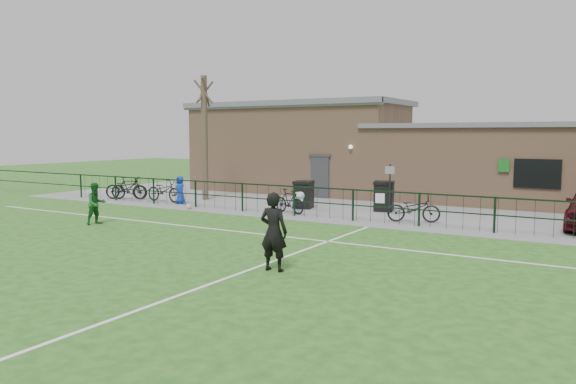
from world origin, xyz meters
The scene contains 20 objects.
ground centered at (0.00, 0.00, 0.00)m, with size 90.00×90.00×0.00m, color #235418.
paving_strip centered at (0.00, 13.50, 0.01)m, with size 34.00×13.00×0.02m, color slate.
pitch_line_touch centered at (0.00, 7.80, 0.00)m, with size 28.00×0.10×0.01m, color white.
pitch_line_mid centered at (0.00, 4.00, 0.00)m, with size 28.00×0.10×0.01m, color white.
pitch_line_perp centered at (2.00, 0.00, 0.00)m, with size 0.10×16.00×0.01m, color white.
perimeter_fence centered at (0.00, 8.00, 0.60)m, with size 28.00×0.10×1.20m, color black.
bare_tree centered at (-8.00, 10.50, 3.00)m, with size 0.30×0.30×6.00m, color #48382C.
wheelie_bin_left centered at (-2.28, 10.15, 0.57)m, with size 0.72×0.82×1.09m, color black.
wheelie_bin_right centered at (1.01, 11.10, 0.60)m, with size 0.76×0.86×1.15m, color black.
sign_post centered at (1.50, 10.44, 1.02)m, with size 0.06×0.06×2.00m, color black.
bicycle_a centered at (-11.49, 8.65, 0.57)m, with size 0.73×2.09×1.10m, color black.
bicycle_b centered at (-11.27, 8.66, 0.57)m, with size 0.52×1.84×1.11m, color black.
bicycle_c centered at (-9.12, 8.81, 0.56)m, with size 0.72×2.06×1.08m, color black.
bicycle_d centered at (-2.00, 8.46, 0.51)m, with size 0.46×1.64×0.99m, color black.
bicycle_e centered at (3.04, 8.82, 0.52)m, with size 0.66×1.89×0.99m, color black.
spectator_child centered at (-7.91, 8.59, 0.67)m, with size 0.63×0.41×1.29m, color #1238A9.
goalkeeper_kick centered at (2.52, 0.16, 0.95)m, with size 1.33×3.16×1.87m.
outfield_player centered at (-6.58, 2.66, 0.74)m, with size 0.72×0.56×1.49m, color #195923.
ball_ground centered at (-6.35, 7.36, 0.12)m, with size 0.24×0.24×0.24m, color silver.
clubhouse centered at (-0.88, 16.50, 2.22)m, with size 24.25×5.40×4.96m.
Camera 1 is at (9.47, -10.85, 3.21)m, focal length 35.00 mm.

